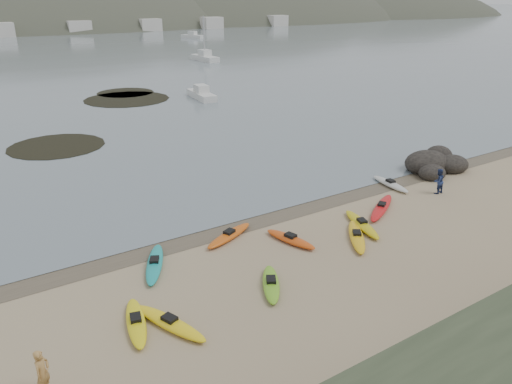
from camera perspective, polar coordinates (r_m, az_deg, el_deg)
ground at (r=27.99m, az=0.00°, el=-2.85°), size 600.00×600.00×0.00m
wet_sand at (r=27.76m, az=0.34°, el=-3.06°), size 60.00×60.00×0.00m
kayaks at (r=24.78m, az=3.90°, el=-5.90°), size 20.42×9.28×0.34m
person_west at (r=17.57m, az=-23.21°, el=-18.44°), size 0.68×0.68×1.60m
person_east at (r=33.00m, az=20.12°, el=1.17°), size 0.79×0.62×1.60m
rock_cluster at (r=37.67m, az=19.71°, el=2.77°), size 5.19×3.80×1.71m
kelp_mats at (r=57.79m, az=-16.18°, el=9.26°), size 20.43×27.28×0.04m
moored_boats at (r=96.66m, az=-21.52°, el=13.65°), size 86.76×86.69×1.15m
far_hills at (r=223.47m, az=-19.74°, el=13.38°), size 550.00×135.00×80.00m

